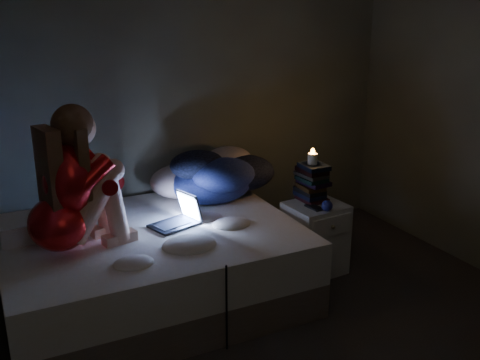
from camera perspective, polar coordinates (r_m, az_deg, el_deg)
wall_back at (r=4.36m, az=-5.99°, el=9.51°), size 3.60×0.02×2.60m
bed at (r=3.76m, az=-9.00°, el=-8.73°), size 1.87×1.40×0.51m
pillow at (r=3.74m, az=-20.30°, el=-4.46°), size 0.43×0.31×0.12m
woman at (r=3.31m, az=-18.57°, el=-0.23°), size 0.61×0.46×0.88m
laptop at (r=3.66m, az=-6.86°, el=-3.15°), size 0.36×0.30×0.22m
clothes_pile at (r=4.12m, az=-2.99°, el=0.76°), size 0.77×0.67×0.40m
nightstand at (r=4.14m, az=7.71°, el=-5.94°), size 0.42×0.38×0.53m
book_stack at (r=4.08m, az=7.38°, el=-0.26°), size 0.19×0.25×0.27m
candle at (r=4.03m, az=7.48°, el=2.14°), size 0.07×0.07×0.08m
phone at (r=3.97m, az=7.57°, el=-2.80°), size 0.07×0.14×0.01m
blue_orb at (r=3.91m, az=8.82°, el=-2.66°), size 0.08×0.08×0.08m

